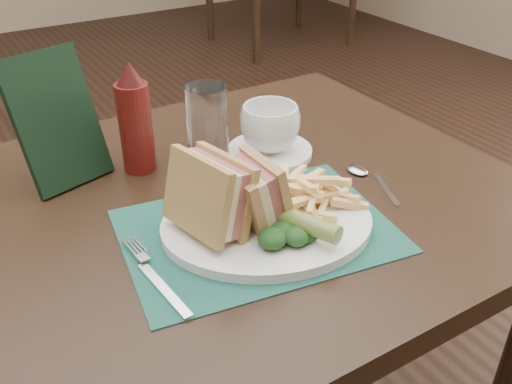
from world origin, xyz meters
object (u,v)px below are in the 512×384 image
at_px(placemat, 257,231).
at_px(table_main, 235,360).
at_px(plate, 267,224).
at_px(sandwich_half_a, 197,200).
at_px(coffee_cup, 270,128).
at_px(ketchup_bottle, 135,118).
at_px(saucer, 270,151).
at_px(drinking_glass, 207,123).
at_px(check_presenter, 56,120).
at_px(sandwich_half_b, 241,195).

bearing_deg(placemat, table_main, 80.06).
distance_m(placemat, plate, 0.02).
height_order(plate, sandwich_half_a, sandwich_half_a).
bearing_deg(coffee_cup, ketchup_bottle, 162.08).
bearing_deg(saucer, drinking_glass, 154.73).
bearing_deg(ketchup_bottle, placemat, -74.61).
distance_m(coffee_cup, ketchup_bottle, 0.23).
bearing_deg(sandwich_half_a, table_main, 30.65).
xyz_separation_m(table_main, sandwich_half_a, (-0.10, -0.10, 0.45)).
bearing_deg(coffee_cup, plate, -123.65).
bearing_deg(ketchup_bottle, plate, -72.00).
bearing_deg(check_presenter, plate, -72.13).
bearing_deg(placemat, sandwich_half_a, 171.45).
height_order(sandwich_half_a, saucer, sandwich_half_a).
distance_m(plate, check_presenter, 0.37).
distance_m(ketchup_bottle, check_presenter, 0.12).
bearing_deg(table_main, sandwich_half_a, -136.66).
bearing_deg(saucer, coffee_cup, 0.00).
height_order(ketchup_bottle, check_presenter, check_presenter).
bearing_deg(sandwich_half_b, saucer, 47.25).
xyz_separation_m(plate, coffee_cup, (0.13, 0.19, 0.04)).
bearing_deg(placemat, coffee_cup, 53.01).
xyz_separation_m(sandwich_half_a, coffee_cup, (0.23, 0.18, -0.02)).
bearing_deg(saucer, sandwich_half_a, -142.00).
bearing_deg(placemat, ketchup_bottle, 105.39).
height_order(coffee_cup, ketchup_bottle, ketchup_bottle).
relative_size(plate, saucer, 2.00).
bearing_deg(placemat, drinking_glass, 78.89).
bearing_deg(table_main, sandwich_half_b, -111.56).
relative_size(sandwich_half_b, ketchup_bottle, 0.51).
xyz_separation_m(saucer, check_presenter, (-0.33, 0.10, 0.10)).
distance_m(placemat, saucer, 0.24).
height_order(saucer, ketchup_bottle, ketchup_bottle).
height_order(plate, ketchup_bottle, ketchup_bottle).
height_order(sandwich_half_b, drinking_glass, drinking_glass).
bearing_deg(sandwich_half_a, saucer, 25.31).
distance_m(plate, ketchup_bottle, 0.29).
bearing_deg(coffee_cup, placemat, -126.99).
height_order(sandwich_half_b, check_presenter, check_presenter).
bearing_deg(ketchup_bottle, check_presenter, 164.54).
relative_size(coffee_cup, check_presenter, 0.48).
relative_size(plate, coffee_cup, 2.91).
height_order(plate, check_presenter, check_presenter).
bearing_deg(saucer, plate, -123.65).
xyz_separation_m(sandwich_half_a, saucer, (0.23, 0.18, -0.07)).
bearing_deg(ketchup_bottle, drinking_glass, -11.36).
bearing_deg(plate, ketchup_bottle, 127.58).
xyz_separation_m(placemat, saucer, (0.14, 0.19, 0.00)).
height_order(table_main, plate, plate).
bearing_deg(table_main, coffee_cup, 32.86).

